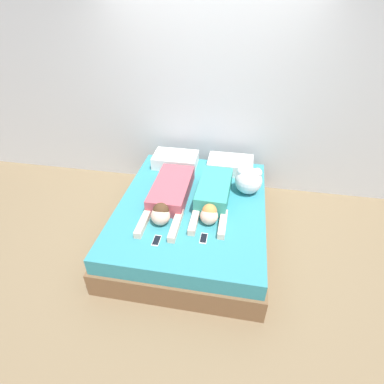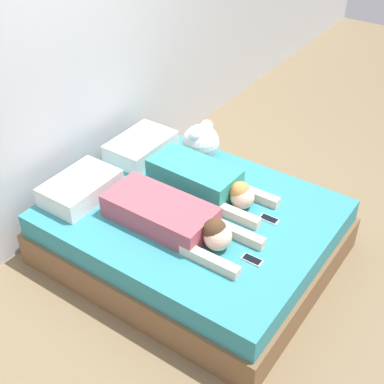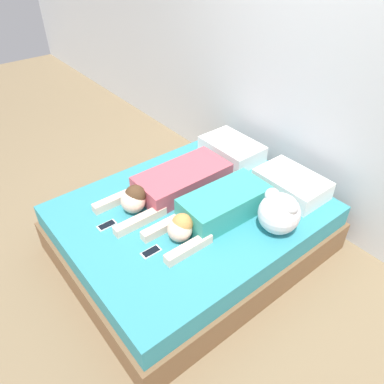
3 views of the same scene
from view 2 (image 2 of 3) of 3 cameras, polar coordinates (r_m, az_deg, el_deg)
ground_plane at (r=4.27m, az=0.00°, el=-6.58°), size 12.00×12.00×0.00m
wall_back at (r=4.22m, az=-13.54°, el=13.05°), size 12.00×0.06×2.60m
bed at (r=4.11m, az=0.00°, el=-4.29°), size 1.66×2.04×0.46m
pillow_head_left at (r=4.12m, az=-11.79°, el=0.42°), size 0.57×0.37×0.16m
pillow_head_right at (r=4.54m, az=-5.46°, el=4.85°), size 0.57×0.37×0.16m
person_left at (r=3.75m, az=-2.06°, el=-2.71°), size 0.40×1.15×0.22m
person_right at (r=4.07m, az=1.31°, el=1.22°), size 0.36×1.01×0.21m
cell_phone_left at (r=3.57m, az=6.43°, el=-7.20°), size 0.07×0.14×0.01m
cell_phone_right at (r=3.90m, az=8.22°, el=-2.88°), size 0.07×0.14×0.01m
plush_toy at (r=4.43m, az=0.94°, el=5.39°), size 0.31×0.31×0.32m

